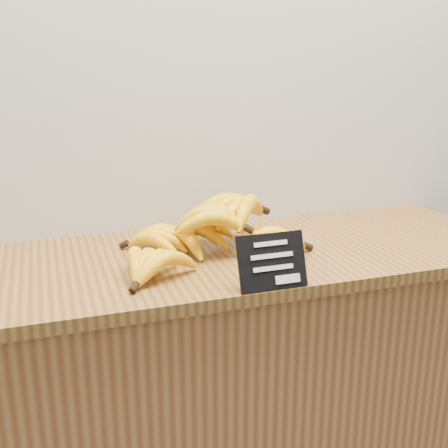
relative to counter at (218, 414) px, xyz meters
The scene contains 4 objects.
counter is the anchor object (origin of this frame).
counter_top 0.47m from the counter, ahead, with size 1.57×0.54×0.03m, color brown.
chalkboard_sign 0.59m from the counter, 79.76° to the right, with size 0.15×0.01×0.12m, color black.
banana_pile 0.54m from the counter, 169.99° to the right, with size 0.53×0.37×0.13m.
Camera 1 is at (-0.58, 1.47, 1.42)m, focal length 45.00 mm.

